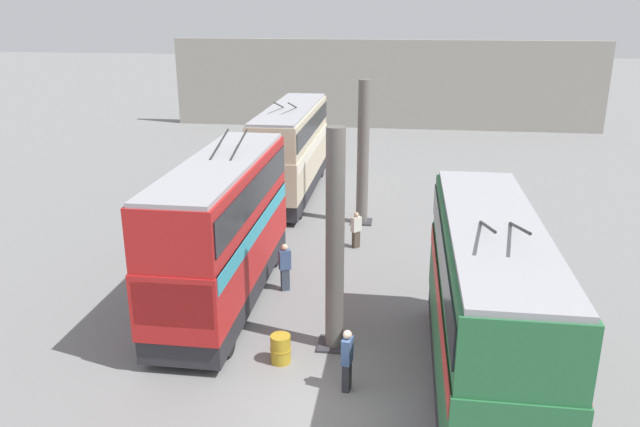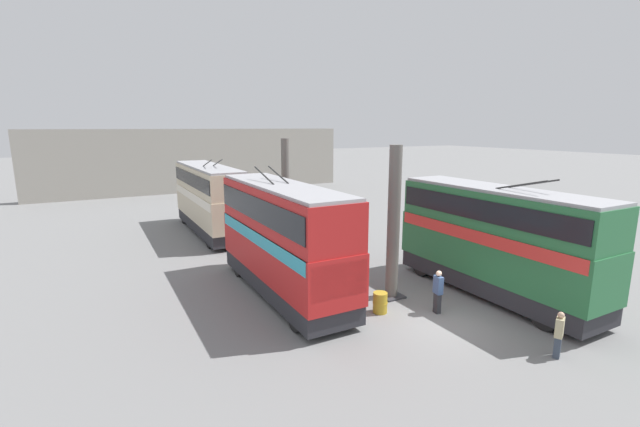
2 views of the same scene
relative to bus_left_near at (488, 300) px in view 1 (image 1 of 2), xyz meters
The scene contains 11 objects.
ground_plane 5.19m from the bus_left_near, 106.66° to the left, with size 240.00×240.00×0.00m, color slate.
depot_back_wall 38.70m from the bus_left_near, ahead, with size 0.50×36.00×7.33m.
support_column_near 4.66m from the bus_left_near, 64.07° to the left, with size 1.00×1.00×6.83m.
support_column_far 14.29m from the bus_left_near, 16.97° to the left, with size 1.00×1.00×6.83m.
bus_left_near is the anchor object (origin of this frame).
bus_right_near 9.53m from the bus_left_near, 61.04° to the left, with size 9.92×2.54×5.72m.
bus_right_far 19.64m from the bus_left_near, 25.11° to the left, with size 10.98×2.54×5.50m.
person_aisle_foreground 4.03m from the bus_left_near, 94.13° to the left, with size 0.46×0.31×1.83m.
person_aisle_midway 11.34m from the bus_left_near, 21.95° to the left, with size 0.46×0.47×1.60m.
person_by_right_row 8.80m from the bus_left_near, 48.21° to the left, with size 0.40×0.48×1.81m.
oil_drum 6.18m from the bus_left_near, 80.97° to the left, with size 0.62×0.62×0.87m.
Camera 1 is at (-13.61, -1.86, 10.00)m, focal length 35.00 mm.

